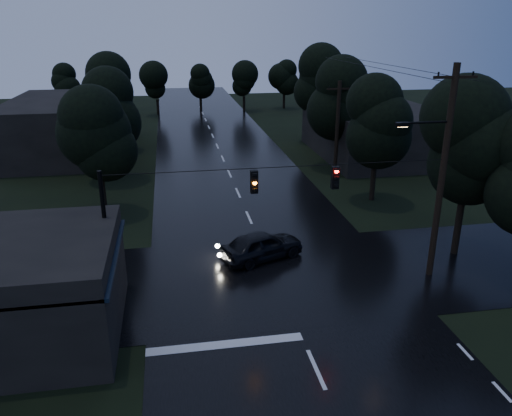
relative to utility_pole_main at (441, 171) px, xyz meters
name	(u,v)px	position (x,y,z in m)	size (l,w,h in m)	color
main_road	(230,174)	(-7.41, 19.00, -5.26)	(12.00, 120.00, 0.02)	black
cross_street	(275,277)	(-7.41, 1.00, -5.26)	(60.00, 9.00, 0.02)	black
building_far_right	(374,132)	(6.59, 23.00, -3.06)	(10.00, 14.00, 4.40)	black
building_far_left	(68,126)	(-21.41, 29.00, -2.76)	(10.00, 16.00, 5.00)	black
utility_pole_main	(441,171)	(0.00, 0.00, 0.00)	(3.50, 0.30, 10.00)	black
utility_pole_far	(337,128)	(0.89, 17.00, -1.38)	(2.00, 0.30, 7.50)	black
anchor_pole_left	(107,239)	(-14.91, 0.00, -2.26)	(0.18, 0.18, 6.00)	black
span_signals	(294,179)	(-6.85, -0.01, -0.01)	(15.00, 0.37, 1.12)	black
tree_corner_near	(471,143)	(2.59, 2.00, 0.74)	(4.48, 4.48, 9.44)	black
tree_left_a	(96,135)	(-16.41, 11.00, -0.02)	(3.92, 3.92, 8.26)	black
tree_left_b	(101,108)	(-17.01, 19.00, 0.36)	(4.20, 4.20, 8.85)	black
tree_left_c	(106,88)	(-17.61, 29.00, 0.74)	(4.48, 4.48, 9.44)	black
tree_right_a	(378,119)	(1.59, 11.00, 0.36)	(4.20, 4.20, 8.85)	black
tree_right_b	(346,97)	(2.19, 19.00, 0.74)	(4.48, 4.48, 9.44)	black
tree_right_c	(318,79)	(2.79, 29.00, 1.11)	(4.76, 4.76, 10.03)	black
car	(262,245)	(-7.69, 3.13, -4.50)	(1.79, 4.44, 1.51)	black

